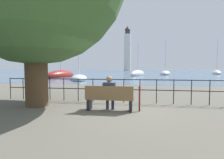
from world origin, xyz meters
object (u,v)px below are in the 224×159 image
Objects in this scene: closed_umbrella at (140,97)px; sailboat_1 at (79,78)px; sailboat_0 at (217,73)px; sailboat_5 at (61,75)px; seated_person_left at (109,91)px; sailboat_4 at (165,74)px; harbor_lighthouse at (127,50)px; park_bench at (109,99)px; sailboat_3 at (138,74)px.

sailboat_1 reaches higher than closed_umbrella.
sailboat_0 is 0.86× the size of sailboat_1.
sailboat_5 reaches higher than sailboat_0.
closed_umbrella is (1.07, 0.03, -0.16)m from seated_person_left.
seated_person_left is 0.14× the size of sailboat_4.
harbor_lighthouse is (-14.96, 72.63, 13.43)m from sailboat_4.
sailboat_5 is (-6.06, 7.23, 0.09)m from sailboat_1.
sailboat_5 is at bearing -130.73° from sailboat_0.
closed_umbrella is (1.06, 0.10, 0.10)m from park_bench.
sailboat_4 is at bearing 79.67° from seated_person_left.
harbor_lighthouse is at bearing 112.20° from sailboat_4.
sailboat_5 is 0.40× the size of harbor_lighthouse.
sailboat_1 is at bearing -89.38° from harbor_lighthouse.
closed_umbrella is 38.50m from sailboat_4.
closed_umbrella is 111.83m from harbor_lighthouse.
sailboat_3 is 16.38m from sailboat_5.
sailboat_0 is at bearing 65.95° from closed_umbrella.
sailboat_5 is (-14.12, 23.11, -0.13)m from closed_umbrella.
closed_umbrella is at bearing -98.49° from sailboat_0.
sailboat_4 is (6.93, 38.15, -0.10)m from park_bench.
harbor_lighthouse reaches higher than closed_umbrella.
sailboat_5 is at bearing -132.68° from sailboat_4.
sailboat_1 is 18.17m from sailboat_3.
sailboat_0 is 25.45m from sailboat_3.
sailboat_0 is 0.34× the size of harbor_lighthouse.
sailboat_3 reaches higher than seated_person_left.
closed_umbrella is at bearing -83.40° from sailboat_1.
park_bench is 1.06m from closed_umbrella.
seated_person_left is 111.76m from harbor_lighthouse.
closed_umbrella is 0.03× the size of harbor_lighthouse.
sailboat_4 is 75.36m from harbor_lighthouse.
sailboat_3 is at bearing 45.70° from sailboat_1.
harbor_lighthouse is (-8.02, 110.70, 13.07)m from seated_person_left.
sailboat_1 is 95.76m from harbor_lighthouse.
sailboat_0 is at bearing 64.92° from park_bench.
sailboat_0 reaches higher than closed_umbrella.
sailboat_1 is 1.38× the size of sailboat_3.
sailboat_5 is (-13.44, -9.37, 0.03)m from sailboat_3.
sailboat_0 is (20.67, 46.32, -0.18)m from closed_umbrella.
sailboat_5 reaches higher than sailboat_4.
sailboat_4 is at bearing 37.52° from sailboat_1.
sailboat_4 is 24.96m from sailboat_5.
sailboat_0 is 41.83m from sailboat_5.
closed_umbrella is 27.08m from sailboat_5.
sailboat_1 is 0.40× the size of harbor_lighthouse.
harbor_lighthouse is at bearing 94.70° from closed_umbrella.
sailboat_4 is at bearing -78.36° from harbor_lighthouse.
sailboat_3 is at bearing 89.34° from park_bench.
harbor_lighthouse is (-1.03, 94.80, 13.45)m from sailboat_1.
park_bench is 1.82× the size of closed_umbrella.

